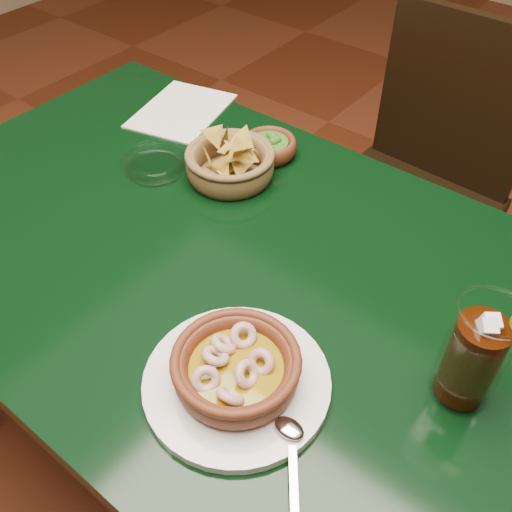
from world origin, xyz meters
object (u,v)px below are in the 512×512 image
Objects in this scene: shrimp_plate at (236,372)px; chip_basket at (230,164)px; dining_table at (203,279)px; dining_chair at (417,184)px; cola_drink at (474,355)px.

shrimp_plate is 1.54× the size of chip_basket.
dining_chair is at bearing 81.17° from dining_table.
dining_chair is 0.63m from chip_basket.
shrimp_plate is 0.30m from cola_drink.
cola_drink is (0.24, 0.18, 0.05)m from shrimp_plate.
dining_chair is at bearing 117.15° from cola_drink.
dining_table is 0.51m from cola_drink.
chip_basket reaches higher than dining_table.
dining_chair is (0.11, 0.71, -0.15)m from dining_table.
chip_basket is 0.58m from cola_drink.
chip_basket is at bearing 161.80° from cola_drink.
chip_basket is at bearing 113.48° from dining_table.
chip_basket is (-0.07, 0.17, 0.13)m from dining_table.
cola_drink reaches higher than dining_chair.
shrimp_plate is at bearing -143.74° from cola_drink.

